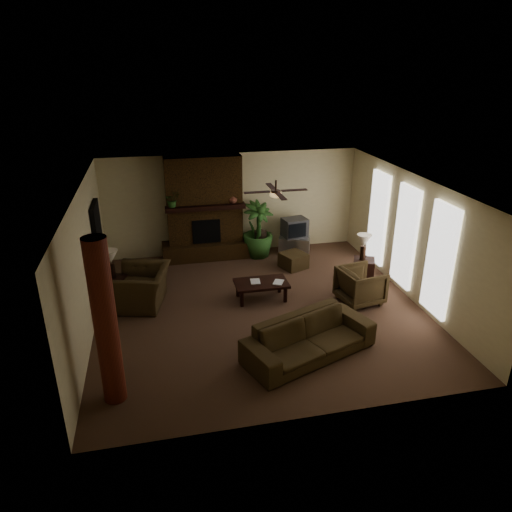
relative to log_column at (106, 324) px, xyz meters
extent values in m
plane|color=brown|center=(2.95, 2.40, -1.40)|extent=(7.00, 7.00, 0.00)
plane|color=silver|center=(2.95, 2.40, 1.40)|extent=(7.00, 7.00, 0.00)
plane|color=beige|center=(2.95, 5.90, 0.00)|extent=(7.00, 0.00, 7.00)
plane|color=beige|center=(2.95, -1.10, 0.00)|extent=(7.00, 0.00, 7.00)
plane|color=beige|center=(-0.55, 2.40, 0.00)|extent=(0.00, 7.00, 7.00)
plane|color=beige|center=(6.45, 2.40, 0.00)|extent=(0.00, 7.00, 7.00)
cube|color=#462C12|center=(2.15, 5.65, 0.00)|extent=(2.00, 0.50, 2.80)
cube|color=#462C12|center=(2.15, 5.55, -1.17)|extent=(2.40, 0.70, 0.45)
cube|color=black|center=(2.15, 5.39, -0.58)|extent=(0.75, 0.04, 0.65)
cube|color=black|center=(2.15, 5.37, 0.10)|extent=(2.10, 0.28, 0.12)
cube|color=white|center=(6.40, 4.00, -0.05)|extent=(0.08, 0.85, 2.35)
cube|color=white|center=(6.40, 2.60, -0.05)|extent=(0.08, 0.85, 2.35)
cube|color=white|center=(6.40, 1.20, -0.05)|extent=(0.08, 0.85, 2.35)
cylinder|color=maroon|center=(0.00, 0.00, 0.00)|extent=(0.36, 0.36, 2.80)
cube|color=black|center=(-0.49, 4.20, -0.35)|extent=(0.10, 1.00, 2.10)
cylinder|color=#311F15|center=(3.35, 2.70, 1.28)|extent=(0.04, 0.04, 0.24)
cylinder|color=#311F15|center=(3.35, 2.70, 1.16)|extent=(0.20, 0.20, 0.06)
ellipsoid|color=#F2BF72|center=(3.35, 2.70, 1.10)|extent=(0.26, 0.26, 0.14)
cube|color=black|center=(3.75, 2.70, 1.17)|extent=(0.55, 0.12, 0.01)
cube|color=black|center=(2.95, 2.70, 1.17)|extent=(0.55, 0.12, 0.01)
cube|color=black|center=(3.35, 3.10, 1.17)|extent=(0.12, 0.55, 0.01)
cube|color=black|center=(3.35, 2.30, 1.17)|extent=(0.12, 0.55, 0.01)
imported|color=#41321C|center=(3.45, 0.49, -0.91)|extent=(2.60, 1.60, 0.98)
imported|color=#41321C|center=(0.43, 3.17, -0.84)|extent=(1.12, 1.45, 1.13)
imported|color=#41321C|center=(5.23, 2.23, -0.95)|extent=(0.97, 1.02, 0.91)
cube|color=black|center=(3.08, 2.83, -1.00)|extent=(1.20, 0.70, 0.06)
cube|color=black|center=(2.58, 2.58, -1.21)|extent=(0.07, 0.07, 0.37)
cube|color=black|center=(3.58, 2.58, -1.21)|extent=(0.07, 0.07, 0.37)
cube|color=black|center=(2.58, 3.08, -1.21)|extent=(0.07, 0.07, 0.37)
cube|color=black|center=(3.58, 3.08, -1.21)|extent=(0.07, 0.07, 0.37)
cube|color=#41321C|center=(4.30, 4.38, -1.20)|extent=(0.78, 0.78, 0.40)
cube|color=#BAB9BC|center=(4.60, 5.32, -1.15)|extent=(0.97, 0.78, 0.50)
cube|color=#39393C|center=(4.61, 5.36, -0.64)|extent=(0.72, 0.60, 0.52)
cube|color=black|center=(4.61, 5.10, -0.64)|extent=(0.52, 0.11, 0.40)
cylinder|color=#32241C|center=(3.65, 5.43, -1.05)|extent=(0.34, 0.34, 0.70)
sphere|color=#32241C|center=(3.65, 5.43, -0.80)|extent=(0.34, 0.34, 0.34)
imported|color=#2B5622|center=(3.55, 5.37, -0.97)|extent=(1.43, 1.76, 0.86)
cube|color=black|center=(-0.20, 3.53, -1.12)|extent=(0.64, 0.64, 0.55)
cylinder|color=#311F15|center=(-0.20, 3.57, -0.67)|extent=(0.15, 0.15, 0.35)
cone|color=white|center=(-0.20, 3.57, -0.35)|extent=(0.40, 0.40, 0.30)
cube|color=black|center=(5.78, 3.29, -1.12)|extent=(0.66, 0.66, 0.55)
cylinder|color=#311F15|center=(5.74, 3.30, -0.67)|extent=(0.16, 0.16, 0.35)
cone|color=white|center=(5.74, 3.30, -0.35)|extent=(0.42, 0.42, 0.30)
imported|color=#2B5622|center=(1.30, 5.40, 0.32)|extent=(0.48, 0.51, 0.33)
imported|color=brown|center=(2.89, 5.43, 0.27)|extent=(0.28, 0.29, 0.22)
imported|color=#999999|center=(2.84, 2.87, -0.83)|extent=(0.22, 0.05, 0.29)
imported|color=#999999|center=(3.36, 2.77, -0.82)|extent=(0.20, 0.12, 0.29)
camera|label=1|loc=(0.92, -6.54, 3.72)|focal=33.07mm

